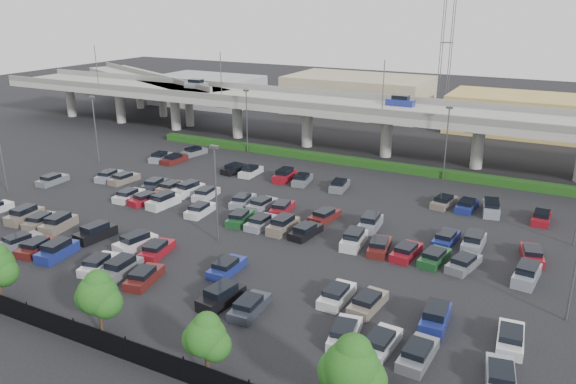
{
  "coord_description": "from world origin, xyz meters",
  "views": [
    {
      "loc": [
        31.38,
        -52.26,
        24.05
      ],
      "look_at": [
        1.9,
        4.15,
        2.0
      ],
      "focal_mm": 35.0,
      "sensor_mm": 36.0,
      "label": 1
    }
  ],
  "objects": [
    {
      "name": "fence",
      "position": [
        -0.05,
        -28.0,
        0.9
      ],
      "size": [
        70.0,
        0.1,
        2.0
      ],
      "color": "black",
      "rests_on": "ground"
    },
    {
      "name": "ground",
      "position": [
        0.0,
        0.0,
        0.0
      ],
      "size": [
        280.0,
        280.0,
        0.0
      ],
      "primitive_type": "plane",
      "color": "black"
    },
    {
      "name": "overpass",
      "position": [
        -0.25,
        32.01,
        6.97
      ],
      "size": [
        150.0,
        13.0,
        15.8
      ],
      "color": "gray",
      "rests_on": "ground"
    },
    {
      "name": "distant_buildings",
      "position": [
        12.38,
        61.81,
        3.74
      ],
      "size": [
        138.0,
        24.0,
        9.0
      ],
      "color": "gray",
      "rests_on": "ground"
    },
    {
      "name": "light_poles",
      "position": [
        -4.13,
        2.0,
        6.24
      ],
      "size": [
        66.9,
        48.38,
        10.3
      ],
      "color": "#505055",
      "rests_on": "ground"
    },
    {
      "name": "parked_cars",
      "position": [
        0.23,
        -4.14,
        0.6
      ],
      "size": [
        62.84,
        41.69,
        1.67
      ],
      "color": "#1A4B23",
      "rests_on": "ground"
    },
    {
      "name": "comm_tower",
      "position": [
        4.0,
        74.0,
        15.61
      ],
      "size": [
        2.4,
        2.4,
        30.0
      ],
      "color": "#505055",
      "rests_on": "ground"
    },
    {
      "name": "on_ramp",
      "position": [
        -52.1,
        43.05,
        6.86
      ],
      "size": [
        50.93,
        30.13,
        8.8
      ],
      "color": "gray",
      "rests_on": "ground"
    },
    {
      "name": "hedge",
      "position": [
        0.0,
        25.0,
        0.55
      ],
      "size": [
        66.0,
        1.6,
        1.1
      ],
      "primitive_type": "cube",
      "color": "#133B11",
      "rests_on": "ground"
    },
    {
      "name": "tree_row",
      "position": [
        0.7,
        -26.53,
        3.52
      ],
      "size": [
        65.07,
        3.66,
        5.94
      ],
      "color": "#332316",
      "rests_on": "ground"
    }
  ]
}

